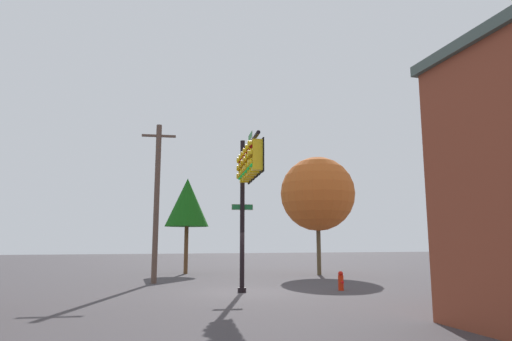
% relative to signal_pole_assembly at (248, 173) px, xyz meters
% --- Properties ---
extents(ground_plane, '(120.00, 120.00, 0.00)m').
position_rel_signal_pole_assembly_xyz_m(ground_plane, '(-1.82, 0.24, -4.81)').
color(ground_plane, '#403B3E').
extents(signal_pole_assembly, '(4.39, 1.25, 6.55)m').
position_rel_signal_pole_assembly_xyz_m(signal_pole_assembly, '(0.00, 0.00, 0.00)').
color(signal_pole_assembly, black).
rests_on(signal_pole_assembly, ground_plane).
extents(utility_pole, '(0.33, 1.80, 8.35)m').
position_rel_signal_pole_assembly_xyz_m(utility_pole, '(-6.96, -3.13, -0.50)').
color(utility_pole, brown).
rests_on(utility_pole, ground_plane).
extents(fire_hydrant, '(0.33, 0.24, 0.83)m').
position_rel_signal_pole_assembly_xyz_m(fire_hydrant, '(-1.39, 4.62, -4.40)').
color(fire_hydrant, red).
rests_on(fire_hydrant, ground_plane).
extents(tree_near, '(4.86, 4.86, 7.66)m').
position_rel_signal_pole_assembly_xyz_m(tree_near, '(-9.94, 7.37, 0.41)').
color(tree_near, brown).
rests_on(tree_near, ground_plane).
extents(tree_far, '(2.94, 2.94, 6.39)m').
position_rel_signal_pole_assembly_xyz_m(tree_far, '(-13.30, -0.75, -0.08)').
color(tree_far, brown).
rests_on(tree_far, ground_plane).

